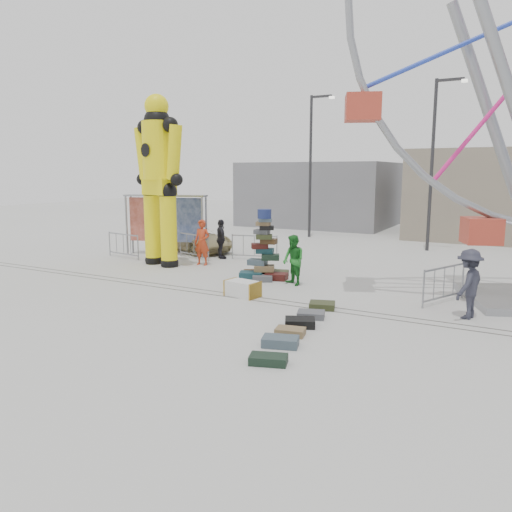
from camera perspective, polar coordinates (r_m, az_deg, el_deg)
The scene contains 25 objects.
ground at distance 14.44m, azimuth -2.13°, elevation -5.54°, with size 90.00×90.00×0.00m, color #9E9E99.
track_line_near at distance 14.94m, azimuth -0.95°, elevation -5.00°, with size 40.00×0.04×0.01m, color #47443F.
track_line_far at distance 15.28m, azimuth -0.21°, elevation -4.67°, with size 40.00×0.04×0.01m, color #47443F.
building_left at distance 36.46m, azimuth 7.47°, elevation 7.05°, with size 10.00×8.00×4.40m, color gray.
lamp_post_right at distance 25.31m, azimuth 19.72°, elevation 10.66°, with size 1.41×0.25×8.00m.
lamp_post_left at distance 29.16m, azimuth 6.41°, elevation 10.94°, with size 1.41×0.25×8.00m.
suitcase_tower at distance 17.78m, azimuth 0.94°, elevation -0.36°, with size 1.87×1.62×2.48m.
crash_test_dummy at distance 20.45m, azimuth -11.05°, elevation 9.16°, with size 2.78×1.22×6.97m.
banner_scaffold at distance 22.94m, azimuth -10.28°, elevation 5.19°, with size 3.83×1.67×2.75m.
steamer_trunk at distance 15.29m, azimuth -1.54°, elevation -3.75°, with size 1.03×0.59×0.48m, color silver.
row_case_0 at distance 14.08m, azimuth 7.57°, elevation -5.62°, with size 0.70×0.56×0.19m, color #32391C.
row_case_1 at distance 13.20m, azimuth 6.30°, elevation -6.67°, with size 0.70×0.52×0.17m, color #54555B.
row_case_2 at distance 12.43m, azimuth 5.05°, elevation -7.59°, with size 0.73×0.52×0.21m, color black.
row_case_3 at distance 11.78m, azimuth 3.94°, elevation -8.63°, with size 0.67×0.43×0.18m, color olive.
row_case_4 at distance 11.07m, azimuth 2.80°, elevation -9.74°, with size 0.78×0.49×0.21m, color #435460.
row_case_5 at distance 10.11m, azimuth 1.43°, elevation -11.74°, with size 0.75×0.43×0.18m, color black.
barricade_dummy_a at distance 22.83m, azimuth -14.92°, elevation 1.17°, with size 2.00×0.10×1.10m, color gray, non-canonical shape.
barricade_dummy_b at distance 22.09m, azimuth -7.12°, elevation 1.15°, with size 2.00×0.10×1.10m, color gray, non-canonical shape.
barricade_dummy_c at distance 21.53m, azimuth -0.19°, elevation 1.00°, with size 2.00×0.10×1.10m, color gray, non-canonical shape.
barricade_wheel_front at distance 15.46m, azimuth 20.68°, elevation -3.05°, with size 2.00×0.10×1.10m, color gray, non-canonical shape.
pedestrian_red at distance 20.44m, azimuth -6.18°, elevation 1.56°, with size 0.68×0.45×1.86m, color #B53619.
pedestrian_green at distance 16.74m, azimuth 4.29°, elevation -0.48°, with size 0.82×0.64×1.70m, color #1B6D21.
pedestrian_black at distance 21.86m, azimuth -4.02°, elevation 1.93°, with size 1.01×0.42×1.73m, color black.
pedestrian_grey at distance 14.02m, azimuth 23.14°, elevation -2.95°, with size 1.18×0.68×1.82m, color #272835.
parked_suv at distance 24.13m, azimuth -6.86°, elevation 1.95°, with size 1.95×4.23×1.18m, color tan.
Camera 1 is at (7.12, -11.98, 3.77)m, focal length 35.00 mm.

